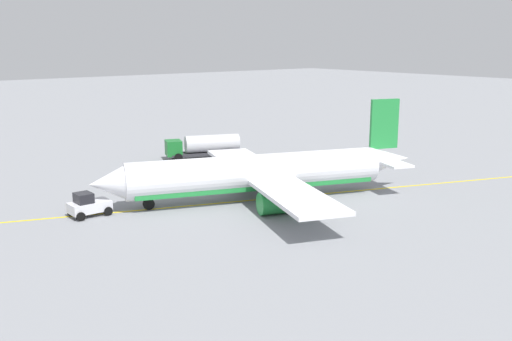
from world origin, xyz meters
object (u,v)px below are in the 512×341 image
Objects in this scene: fuel_tanker at (205,146)px; refueling_worker at (241,162)px; pushback_tug at (88,205)px; safety_cone_nose at (145,195)px; airplane at (261,174)px.

refueling_worker is (0.06, 8.09, -0.91)m from fuel_tanker.
pushback_tug reaches higher than safety_cone_nose.
fuel_tanker is 6.32× the size of refueling_worker.
safety_cone_nose is at bearing -41.70° from airplane.
refueling_worker is at bearing -119.05° from airplane.
airplane is 58.74× the size of safety_cone_nose.
pushback_tug is (22.78, 15.36, -0.72)m from fuel_tanker.
pushback_tug is (15.67, -5.41, -1.61)m from airplane.
pushback_tug is at bearing 19.24° from safety_cone_nose.
fuel_tanker is (-7.10, -20.77, -0.89)m from airplane.
airplane reaches higher than refueling_worker.
safety_cone_nose is at bearing -160.76° from pushback_tug.
airplane is 14.62m from refueling_worker.
safety_cone_nose is (-6.90, -2.41, -0.73)m from pushback_tug.
fuel_tanker is 20.54m from safety_cone_nose.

